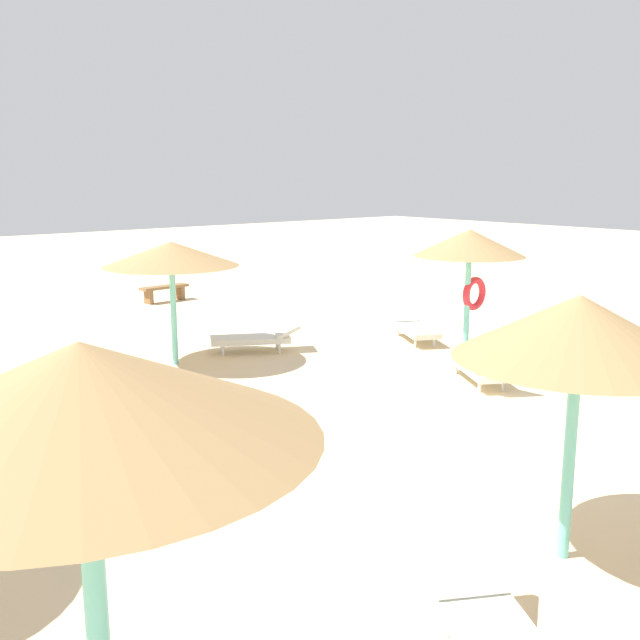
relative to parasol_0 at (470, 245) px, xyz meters
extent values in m
plane|color=beige|center=(-3.47, -2.45, -2.38)|extent=(80.00, 80.00, 0.00)
cylinder|color=#6BC6BC|center=(-0.01, 0.00, -1.26)|extent=(0.12, 0.12, 2.26)
cone|color=#9E7A4C|center=(-0.01, 0.00, 0.04)|extent=(2.25, 2.25, 0.54)
torus|color=red|center=(0.21, 0.00, -1.02)|extent=(0.70, 0.17, 0.70)
cylinder|color=#6BC6BC|center=(-4.81, 3.51, -1.33)|extent=(0.12, 0.12, 2.10)
cone|color=#9E7A4C|center=(-4.81, 3.51, -0.14)|extent=(2.66, 2.66, 0.48)
cone|color=#9E7A4C|center=(-10.40, -5.94, 0.37)|extent=(2.35, 2.35, 0.50)
cylinder|color=#6BC6BC|center=(-5.51, -5.68, -1.31)|extent=(0.12, 0.12, 2.15)
cone|color=#9E7A4C|center=(-5.51, -5.68, -0.02)|extent=(2.36, 2.36, 0.62)
cube|color=silver|center=(0.44, 1.79, -2.10)|extent=(1.36, 1.80, 0.12)
cube|color=silver|center=(0.81, 2.50, -1.85)|extent=(0.77, 0.69, 0.45)
cylinder|color=silver|center=(0.52, 2.43, -2.27)|extent=(0.06, 0.06, 0.22)
cylinder|color=silver|center=(0.91, 2.22, -2.27)|extent=(0.06, 0.06, 0.22)
cylinder|color=silver|center=(-0.04, 1.37, -2.27)|extent=(0.06, 0.06, 0.22)
cylinder|color=silver|center=(0.35, 1.16, -2.27)|extent=(0.06, 0.06, 0.22)
cube|color=silver|center=(-3.06, 3.39, -2.10)|extent=(1.79, 1.39, 0.12)
cube|color=silver|center=(-2.36, 3.00, -1.93)|extent=(0.78, 0.82, 0.31)
cylinder|color=silver|center=(-2.43, 3.29, -2.27)|extent=(0.06, 0.06, 0.22)
cylinder|color=silver|center=(-2.64, 2.90, -2.27)|extent=(0.06, 0.06, 0.22)
cylinder|color=silver|center=(-3.47, 3.88, -2.27)|extent=(0.06, 0.06, 0.22)
cylinder|color=silver|center=(-3.69, 3.49, -2.27)|extent=(0.06, 0.06, 0.22)
cube|color=silver|center=(-7.10, -5.72, -1.87)|extent=(0.79, 0.73, 0.41)
cylinder|color=silver|center=(-7.39, -5.79, -2.27)|extent=(0.06, 0.06, 0.22)
cylinder|color=silver|center=(-7.01, -6.00, -2.27)|extent=(0.06, 0.06, 0.22)
cube|color=silver|center=(-1.15, -1.24, -2.10)|extent=(1.42, 1.79, 0.12)
cube|color=silver|center=(-1.56, -1.93, -1.84)|extent=(0.77, 0.70, 0.46)
cylinder|color=silver|center=(-1.27, -1.87, -2.27)|extent=(0.06, 0.06, 0.22)
cylinder|color=silver|center=(-1.65, -1.65, -2.27)|extent=(0.06, 0.06, 0.22)
cylinder|color=silver|center=(-0.65, -0.84, -2.27)|extent=(0.06, 0.06, 0.22)
cylinder|color=silver|center=(-1.03, -0.61, -2.27)|extent=(0.06, 0.06, 0.22)
cube|color=brown|center=(-1.46, 10.24, -1.93)|extent=(1.53, 0.51, 0.08)
cube|color=brown|center=(-2.01, 10.20, -2.18)|extent=(0.15, 0.37, 0.41)
cube|color=brown|center=(-0.91, 10.29, -2.18)|extent=(0.15, 0.37, 0.41)
camera|label=1|loc=(-11.67, -9.23, 1.40)|focal=40.64mm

